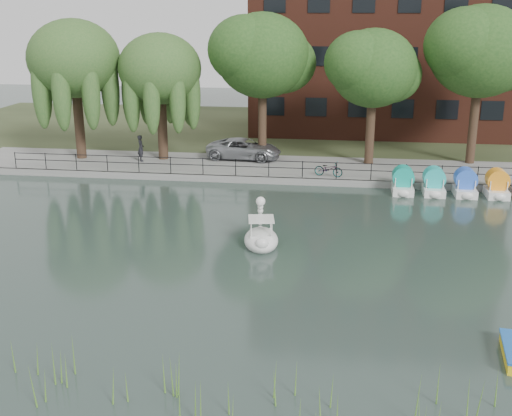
% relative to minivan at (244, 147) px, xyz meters
% --- Properties ---
extents(ground_plane, '(120.00, 120.00, 0.00)m').
position_rel_minivan_xyz_m(ground_plane, '(2.17, -17.62, -1.18)').
color(ground_plane, '#3D4D4B').
extents(promenade, '(40.00, 6.00, 0.40)m').
position_rel_minivan_xyz_m(promenade, '(2.17, -1.62, -0.98)').
color(promenade, gray).
rests_on(promenade, ground_plane).
extents(kerb, '(40.00, 0.25, 0.40)m').
position_rel_minivan_xyz_m(kerb, '(2.17, -4.57, -0.98)').
color(kerb, gray).
rests_on(kerb, ground_plane).
extents(land_strip, '(60.00, 22.00, 0.36)m').
position_rel_minivan_xyz_m(land_strip, '(2.17, 12.38, -1.00)').
color(land_strip, '#47512D').
rests_on(land_strip, ground_plane).
extents(railing, '(32.00, 0.05, 1.00)m').
position_rel_minivan_xyz_m(railing, '(2.17, -4.37, -0.04)').
color(railing, black).
rests_on(railing, promenade).
extents(apartment_building, '(20.00, 10.07, 18.00)m').
position_rel_minivan_xyz_m(apartment_building, '(9.17, 12.35, 8.18)').
color(apartment_building, '#4C1E16').
rests_on(apartment_building, land_strip).
extents(willow_left, '(5.88, 5.88, 9.01)m').
position_rel_minivan_xyz_m(willow_left, '(-10.83, -1.12, 5.69)').
color(willow_left, '#473323').
rests_on(willow_left, promenade).
extents(willow_mid, '(5.32, 5.32, 8.15)m').
position_rel_minivan_xyz_m(willow_mid, '(-5.33, -0.62, 5.07)').
color(willow_mid, '#473323').
rests_on(willow_mid, promenade).
extents(broadleaf_center, '(6.00, 6.00, 9.25)m').
position_rel_minivan_xyz_m(broadleaf_center, '(1.17, 0.38, 5.88)').
color(broadleaf_center, '#473323').
rests_on(broadleaf_center, promenade).
extents(broadleaf_right, '(5.40, 5.40, 8.32)m').
position_rel_minivan_xyz_m(broadleaf_right, '(8.17, -0.12, 5.21)').
color(broadleaf_right, '#473323').
rests_on(broadleaf_right, promenade).
extents(broadleaf_far, '(6.30, 6.30, 9.71)m').
position_rel_minivan_xyz_m(broadleaf_far, '(14.67, 0.88, 6.22)').
color(broadleaf_far, '#473323').
rests_on(broadleaf_far, promenade).
extents(minivan, '(2.99, 5.79, 1.56)m').
position_rel_minivan_xyz_m(minivan, '(0.00, 0.00, 0.00)').
color(minivan, gray).
rests_on(minivan, promenade).
extents(bicycle, '(1.00, 1.81, 1.00)m').
position_rel_minivan_xyz_m(bicycle, '(5.69, -3.87, -0.28)').
color(bicycle, gray).
rests_on(bicycle, promenade).
extents(pedestrian, '(0.76, 0.86, 1.98)m').
position_rel_minivan_xyz_m(pedestrian, '(-6.56, -1.55, 0.21)').
color(pedestrian, black).
rests_on(pedestrian, promenade).
extents(swan_boat, '(1.86, 2.59, 2.02)m').
position_rel_minivan_xyz_m(swan_boat, '(3.08, -14.94, -0.74)').
color(swan_boat, white).
rests_on(swan_boat, ground_plane).
extents(pedal_boat_row, '(7.95, 1.70, 1.40)m').
position_rel_minivan_xyz_m(pedal_boat_row, '(13.30, -5.55, -0.57)').
color(pedal_boat_row, white).
rests_on(pedal_boat_row, ground_plane).
extents(reed_bank, '(24.00, 2.40, 1.20)m').
position_rel_minivan_xyz_m(reed_bank, '(4.17, -27.12, -0.58)').
color(reed_bank, '#669938').
rests_on(reed_bank, ground_plane).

